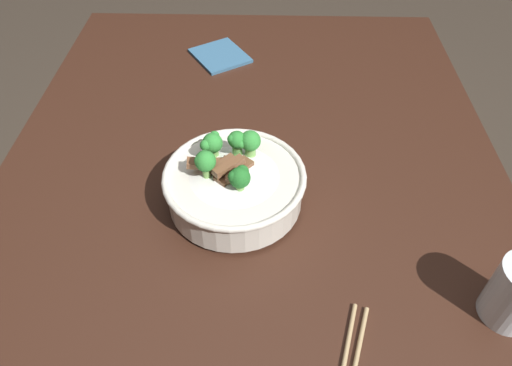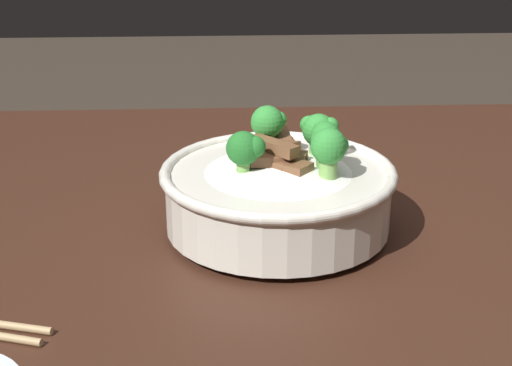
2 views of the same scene
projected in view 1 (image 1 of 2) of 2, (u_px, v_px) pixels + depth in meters
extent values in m
plane|color=#3D3328|center=(253.00, 355.00, 1.48)|extent=(10.00, 10.00, 0.00)
cube|color=#381E14|center=(251.00, 185.00, 0.93)|extent=(1.35, 1.00, 0.06)
cube|color=#381E14|center=(381.00, 144.00, 1.63)|extent=(0.06, 0.06, 0.74)
cube|color=#381E14|center=(137.00, 139.00, 1.64)|extent=(0.06, 0.06, 0.74)
cylinder|color=silver|center=(235.00, 201.00, 0.85)|extent=(0.11, 0.11, 0.01)
cylinder|color=silver|center=(235.00, 188.00, 0.83)|extent=(0.24, 0.24, 0.06)
torus|color=silver|center=(234.00, 176.00, 0.81)|extent=(0.25, 0.25, 0.01)
ellipsoid|color=white|center=(235.00, 182.00, 0.82)|extent=(0.20, 0.20, 0.05)
cube|color=brown|center=(233.00, 173.00, 0.79)|extent=(0.05, 0.03, 0.01)
cube|color=brown|center=(205.00, 164.00, 0.80)|extent=(0.03, 0.06, 0.02)
cube|color=brown|center=(234.00, 171.00, 0.80)|extent=(0.07, 0.07, 0.01)
cube|color=brown|center=(229.00, 166.00, 0.79)|extent=(0.05, 0.06, 0.01)
cube|color=brown|center=(224.00, 165.00, 0.79)|extent=(0.05, 0.05, 0.02)
cube|color=brown|center=(216.00, 164.00, 0.81)|extent=(0.04, 0.06, 0.02)
cube|color=brown|center=(235.00, 165.00, 0.81)|extent=(0.03, 0.05, 0.02)
cylinder|color=#7AB256|center=(207.00, 172.00, 0.79)|extent=(0.01, 0.01, 0.03)
sphere|color=green|center=(205.00, 161.00, 0.77)|extent=(0.04, 0.04, 0.04)
sphere|color=green|center=(204.00, 155.00, 0.78)|extent=(0.02, 0.02, 0.02)
sphere|color=green|center=(200.00, 161.00, 0.77)|extent=(0.02, 0.02, 0.02)
cylinder|color=#7AB256|center=(213.00, 152.00, 0.83)|extent=(0.02, 0.02, 0.02)
sphere|color=green|center=(212.00, 143.00, 0.82)|extent=(0.04, 0.04, 0.04)
sphere|color=green|center=(215.00, 136.00, 0.82)|extent=(0.02, 0.02, 0.02)
sphere|color=green|center=(206.00, 145.00, 0.81)|extent=(0.02, 0.02, 0.02)
cylinder|color=#7AB256|center=(240.00, 187.00, 0.77)|extent=(0.01, 0.01, 0.02)
sphere|color=#237028|center=(240.00, 178.00, 0.76)|extent=(0.04, 0.04, 0.04)
sphere|color=#237028|center=(242.00, 172.00, 0.76)|extent=(0.02, 0.02, 0.02)
sphere|color=#237028|center=(234.00, 177.00, 0.75)|extent=(0.02, 0.02, 0.02)
cylinder|color=#7AB256|center=(248.00, 151.00, 0.83)|extent=(0.02, 0.02, 0.02)
sphere|color=green|center=(248.00, 141.00, 0.81)|extent=(0.04, 0.04, 0.04)
sphere|color=green|center=(247.00, 137.00, 0.82)|extent=(0.02, 0.02, 0.02)
sphere|color=green|center=(241.00, 143.00, 0.81)|extent=(0.02, 0.02, 0.02)
cylinder|color=#5B9947|center=(237.00, 150.00, 0.83)|extent=(0.02, 0.02, 0.03)
sphere|color=#2D8433|center=(237.00, 140.00, 0.81)|extent=(0.03, 0.03, 0.03)
sphere|color=#2D8433|center=(237.00, 137.00, 0.82)|extent=(0.02, 0.02, 0.02)
sphere|color=#2D8433|center=(232.00, 139.00, 0.81)|extent=(0.02, 0.02, 0.02)
cylinder|color=white|center=(504.00, 312.00, 0.70)|extent=(0.08, 0.08, 0.00)
cube|color=#386689|center=(220.00, 56.00, 1.21)|extent=(0.18, 0.17, 0.01)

